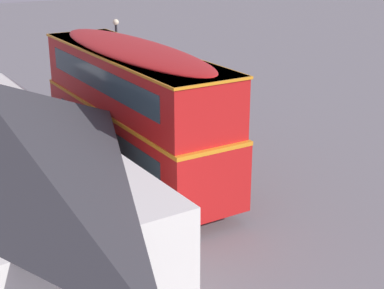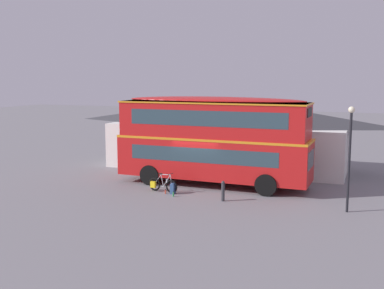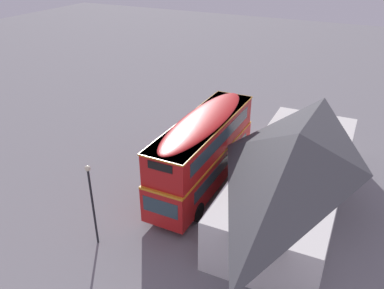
% 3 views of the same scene
% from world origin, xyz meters
% --- Properties ---
extents(ground_plane, '(120.00, 120.00, 0.00)m').
position_xyz_m(ground_plane, '(0.00, 0.00, 0.00)').
color(ground_plane, slate).
extents(double_decker_bus, '(10.35, 2.70, 4.79)m').
position_xyz_m(double_decker_bus, '(0.57, 0.54, 2.64)').
color(double_decker_bus, black).
rests_on(double_decker_bus, ground).
extents(touring_bicycle, '(1.71, 0.47, 0.99)m').
position_xyz_m(touring_bicycle, '(-1.36, -1.81, 0.37)').
color(touring_bicycle, black).
rests_on(touring_bicycle, ground).
extents(backpack_on_ground, '(0.27, 0.30, 0.56)m').
position_xyz_m(backpack_on_ground, '(-0.67, -1.95, 0.29)').
color(backpack_on_ground, '#2D4C7A').
rests_on(backpack_on_ground, ground).
extents(water_bottle_red_squeeze, '(0.07, 0.07, 0.23)m').
position_xyz_m(water_bottle_red_squeeze, '(-1.01, -2.11, 0.11)').
color(water_bottle_red_squeeze, '#D84C33').
rests_on(water_bottle_red_squeeze, ground).
extents(water_bottle_green_metal, '(0.07, 0.07, 0.25)m').
position_xyz_m(water_bottle_green_metal, '(-0.42, -2.47, 0.12)').
color(water_bottle_green_metal, green).
rests_on(water_bottle_green_metal, ground).
extents(pub_building, '(15.37, 6.10, 4.48)m').
position_xyz_m(pub_building, '(-0.33, 5.87, 2.29)').
color(pub_building, silver).
rests_on(pub_building, ground).
extents(street_lamp, '(0.28, 0.28, 4.59)m').
position_xyz_m(street_lamp, '(7.69, -2.12, 2.84)').
color(street_lamp, black).
rests_on(street_lamp, ground).
extents(kerb_bollard, '(0.16, 0.16, 0.97)m').
position_xyz_m(kerb_bollard, '(2.11, -2.37, 0.50)').
color(kerb_bollard, '#333338').
rests_on(kerb_bollard, ground).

